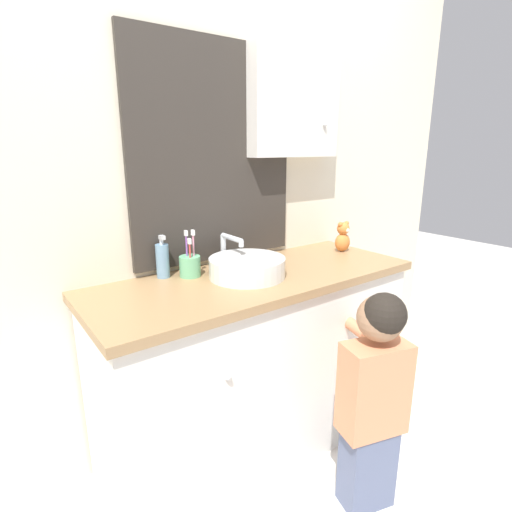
{
  "coord_description": "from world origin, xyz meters",
  "views": [
    {
      "loc": [
        -0.94,
        -0.92,
        1.33
      ],
      "look_at": [
        -0.04,
        0.29,
        0.92
      ],
      "focal_mm": 28.0,
      "sensor_mm": 36.0,
      "label": 1
    }
  ],
  "objects_px": {
    "sink_basin": "(247,266)",
    "teddy_bear": "(343,237)",
    "toothbrush_holder": "(190,265)",
    "child_figure": "(374,391)",
    "soap_dispenser": "(163,260)"
  },
  "relations": [
    {
      "from": "sink_basin",
      "to": "teddy_bear",
      "type": "bearing_deg",
      "value": 4.13
    },
    {
      "from": "sink_basin",
      "to": "child_figure",
      "type": "distance_m",
      "value": 0.67
    },
    {
      "from": "child_figure",
      "to": "teddy_bear",
      "type": "bearing_deg",
      "value": 52.29
    },
    {
      "from": "sink_basin",
      "to": "soap_dispenser",
      "type": "distance_m",
      "value": 0.34
    },
    {
      "from": "sink_basin",
      "to": "toothbrush_holder",
      "type": "xyz_separation_m",
      "value": [
        -0.18,
        0.14,
        0.0
      ]
    },
    {
      "from": "child_figure",
      "to": "soap_dispenser",
      "type": "bearing_deg",
      "value": 123.54
    },
    {
      "from": "sink_basin",
      "to": "child_figure",
      "type": "xyz_separation_m",
      "value": [
        0.19,
        -0.52,
        -0.37
      ]
    },
    {
      "from": "sink_basin",
      "to": "teddy_bear",
      "type": "relative_size",
      "value": 2.39
    },
    {
      "from": "soap_dispenser",
      "to": "teddy_bear",
      "type": "xyz_separation_m",
      "value": [
        0.9,
        -0.14,
        0.0
      ]
    },
    {
      "from": "child_figure",
      "to": "teddy_bear",
      "type": "distance_m",
      "value": 0.82
    },
    {
      "from": "toothbrush_holder",
      "to": "soap_dispenser",
      "type": "bearing_deg",
      "value": 151.01
    },
    {
      "from": "toothbrush_holder",
      "to": "child_figure",
      "type": "distance_m",
      "value": 0.84
    },
    {
      "from": "soap_dispenser",
      "to": "teddy_bear",
      "type": "distance_m",
      "value": 0.92
    },
    {
      "from": "sink_basin",
      "to": "teddy_bear",
      "type": "height_order",
      "value": "same"
    },
    {
      "from": "toothbrush_holder",
      "to": "teddy_bear",
      "type": "distance_m",
      "value": 0.82
    }
  ]
}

